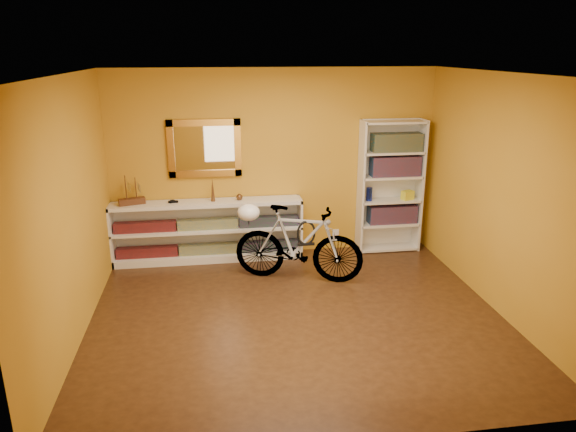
{
  "coord_description": "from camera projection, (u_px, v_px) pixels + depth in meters",
  "views": [
    {
      "loc": [
        -0.86,
        -5.14,
        2.83
      ],
      "look_at": [
        0.0,
        0.7,
        0.95
      ],
      "focal_mm": 32.82,
      "sensor_mm": 36.0,
      "label": 1
    }
  ],
  "objects": [
    {
      "name": "yellow_bag",
      "position": [
        408.0,
        195.0,
        7.53
      ],
      "size": [
        0.19,
        0.16,
        0.13
      ],
      "primitive_type": "cube",
      "rotation": [
        0.0,
        0.0,
        0.35
      ],
      "color": "yellow",
      "rests_on": "bookcase"
    },
    {
      "name": "ceiling",
      "position": [
        299.0,
        73.0,
        5.03
      ],
      "size": [
        4.5,
        4.0,
        0.01
      ],
      "primitive_type": "cube",
      "color": "silver",
      "rests_on": "ground"
    },
    {
      "name": "console_unit",
      "position": [
        208.0,
        231.0,
        7.27
      ],
      "size": [
        2.6,
        0.35,
        0.85
      ],
      "primitive_type": null,
      "color": "silver",
      "rests_on": "floor"
    },
    {
      "name": "model_ship",
      "position": [
        131.0,
        190.0,
        6.95
      ],
      "size": [
        0.36,
        0.22,
        0.4
      ],
      "primitive_type": null,
      "rotation": [
        0.0,
        0.0,
        0.3
      ],
      "color": "#3F2111",
      "rests_on": "console_unit"
    },
    {
      "name": "floor",
      "position": [
        297.0,
        317.0,
        5.83
      ],
      "size": [
        4.5,
        4.0,
        0.01
      ],
      "primitive_type": "cube",
      "color": "black",
      "rests_on": "ground"
    },
    {
      "name": "u_lock",
      "position": [
        306.0,
        233.0,
        6.55
      ],
      "size": [
        0.24,
        0.03,
        0.24
      ],
      "primitive_type": "torus",
      "rotation": [
        1.57,
        0.0,
        0.0
      ],
      "color": "black",
      "rests_on": "bicycle"
    },
    {
      "name": "cd_row_upper",
      "position": [
        208.0,
        224.0,
        7.22
      ],
      "size": [
        2.5,
        0.13,
        0.14
      ],
      "primitive_type": "cube",
      "color": "navy",
      "rests_on": "console_unit"
    },
    {
      "name": "gilt_mirror",
      "position": [
        205.0,
        148.0,
        7.07
      ],
      "size": [
        0.98,
        0.06,
        0.78
      ],
      "primitive_type": "cube",
      "color": "#9C651C",
      "rests_on": "back_wall"
    },
    {
      "name": "decorative_orb",
      "position": [
        239.0,
        197.0,
        7.19
      ],
      "size": [
        0.09,
        0.09,
        0.09
      ],
      "primitive_type": "sphere",
      "color": "brown",
      "rests_on": "console_unit"
    },
    {
      "name": "book_row_c",
      "position": [
        397.0,
        142.0,
        7.31
      ],
      "size": [
        0.7,
        0.22,
        0.25
      ],
      "primitive_type": "cube",
      "color": "#174750",
      "rests_on": "bookcase"
    },
    {
      "name": "bookcase",
      "position": [
        390.0,
        187.0,
        7.5
      ],
      "size": [
        0.9,
        0.3,
        1.9
      ],
      "primitive_type": null,
      "color": "silver",
      "rests_on": "floor"
    },
    {
      "name": "toy_car",
      "position": [
        173.0,
        203.0,
        7.08
      ],
      "size": [
        0.0,
        0.01,
        0.0
      ],
      "primitive_type": "imported",
      "rotation": [
        0.0,
        0.0,
        1.76
      ],
      "color": "black",
      "rests_on": "console_unit"
    },
    {
      "name": "helmet",
      "position": [
        249.0,
        212.0,
        6.62
      ],
      "size": [
        0.28,
        0.27,
        0.21
      ],
      "primitive_type": "ellipsoid",
      "color": "white",
      "rests_on": "bicycle"
    },
    {
      "name": "bronze_ornament",
      "position": [
        213.0,
        189.0,
        7.11
      ],
      "size": [
        0.06,
        0.06,
        0.33
      ],
      "primitive_type": "cone",
      "color": "brown",
      "rests_on": "console_unit"
    },
    {
      "name": "left_wall",
      "position": [
        69.0,
        214.0,
        5.12
      ],
      "size": [
        0.01,
        4.0,
        2.6
      ],
      "primitive_type": "cube",
      "color": "#B77F1B",
      "rests_on": "ground"
    },
    {
      "name": "right_wall",
      "position": [
        501.0,
        196.0,
        5.74
      ],
      "size": [
        0.01,
        4.0,
        2.6
      ],
      "primitive_type": "cube",
      "color": "#B77F1B",
      "rests_on": "ground"
    },
    {
      "name": "book_row_b",
      "position": [
        395.0,
        166.0,
        7.41
      ],
      "size": [
        0.7,
        0.22,
        0.28
      ],
      "primitive_type": "cube",
      "color": "maroon",
      "rests_on": "bookcase"
    },
    {
      "name": "bicycle",
      "position": [
        298.0,
        244.0,
        6.62
      ],
      "size": [
        0.96,
        1.72,
        0.98
      ],
      "primitive_type": "imported",
      "rotation": [
        0.0,
        0.0,
        1.23
      ],
      "color": "silver",
      "rests_on": "floor"
    },
    {
      "name": "travel_mug",
      "position": [
        369.0,
        194.0,
        7.46
      ],
      "size": [
        0.09,
        0.09,
        0.19
      ],
      "primitive_type": "cylinder",
      "color": "navy",
      "rests_on": "bookcase"
    },
    {
      "name": "red_tin",
      "position": [
        378.0,
        144.0,
        7.31
      ],
      "size": [
        0.16,
        0.16,
        0.19
      ],
      "primitive_type": "cube",
      "rotation": [
        0.0,
        0.0,
        0.07
      ],
      "color": "maroon",
      "rests_on": "bookcase"
    },
    {
      "name": "cd_row_lower",
      "position": [
        209.0,
        249.0,
        7.33
      ],
      "size": [
        2.5,
        0.13,
        0.14
      ],
      "primitive_type": "cube",
      "color": "black",
      "rests_on": "console_unit"
    },
    {
      "name": "book_row_a",
      "position": [
        392.0,
        214.0,
        7.63
      ],
      "size": [
        0.7,
        0.22,
        0.26
      ],
      "primitive_type": "cube",
      "color": "maroon",
      "rests_on": "bookcase"
    },
    {
      "name": "wall_socket",
      "position": [
        336.0,
        232.0,
        7.74
      ],
      "size": [
        0.09,
        0.02,
        0.09
      ],
      "primitive_type": "cube",
      "color": "silver",
      "rests_on": "back_wall"
    },
    {
      "name": "back_wall",
      "position": [
        274.0,
        164.0,
        7.32
      ],
      "size": [
        4.5,
        0.01,
        2.6
      ],
      "primitive_type": "cube",
      "color": "#B77F1B",
      "rests_on": "ground"
    }
  ]
}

